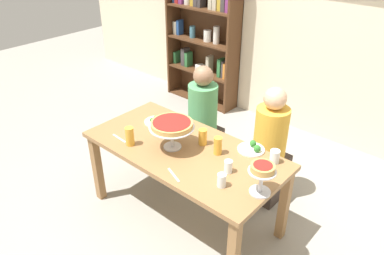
# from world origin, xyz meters

# --- Properties ---
(ground_plane) EXTENTS (12.00, 12.00, 0.00)m
(ground_plane) POSITION_xyz_m (0.00, 0.00, 0.00)
(ground_plane) COLOR gray
(rear_partition) EXTENTS (8.00, 0.12, 2.80)m
(rear_partition) POSITION_xyz_m (0.00, 2.20, 1.40)
(rear_partition) COLOR beige
(rear_partition) RESTS_ON ground_plane
(dining_table) EXTENTS (1.69, 0.83, 0.74)m
(dining_table) POSITION_xyz_m (0.00, 0.00, 0.65)
(dining_table) COLOR olive
(dining_table) RESTS_ON ground_plane
(bookshelf) EXTENTS (1.10, 0.30, 2.21)m
(bookshelf) POSITION_xyz_m (-1.47, 2.01, 1.17)
(bookshelf) COLOR #4C2D19
(bookshelf) RESTS_ON ground_plane
(diner_far_right) EXTENTS (0.34, 0.34, 1.15)m
(diner_far_right) POSITION_xyz_m (0.39, 0.73, 0.49)
(diner_far_right) COLOR #382D28
(diner_far_right) RESTS_ON ground_plane
(diner_far_left) EXTENTS (0.34, 0.34, 1.15)m
(diner_far_left) POSITION_xyz_m (-0.40, 0.72, 0.49)
(diner_far_left) COLOR #382D28
(diner_far_left) RESTS_ON ground_plane
(deep_dish_pizza_stand) EXTENTS (0.37, 0.37, 0.24)m
(deep_dish_pizza_stand) POSITION_xyz_m (-0.08, -0.06, 0.94)
(deep_dish_pizza_stand) COLOR silver
(deep_dish_pizza_stand) RESTS_ON dining_table
(personal_pizza_stand) EXTENTS (0.20, 0.20, 0.24)m
(personal_pizza_stand) POSITION_xyz_m (0.78, -0.07, 0.91)
(personal_pizza_stand) COLOR silver
(personal_pizza_stand) RESTS_ON dining_table
(salad_plate_near_diner) EXTENTS (0.22, 0.22, 0.07)m
(salad_plate_near_diner) POSITION_xyz_m (-0.48, 0.14, 0.76)
(salad_plate_near_diner) COLOR white
(salad_plate_near_diner) RESTS_ON dining_table
(salad_plate_far_diner) EXTENTS (0.22, 0.22, 0.07)m
(salad_plate_far_diner) POSITION_xyz_m (0.44, 0.34, 0.76)
(salad_plate_far_diner) COLOR white
(salad_plate_far_diner) RESTS_ON dining_table
(beer_glass_amber_tall) EXTENTS (0.07, 0.07, 0.16)m
(beer_glass_amber_tall) POSITION_xyz_m (-0.37, -0.26, 0.82)
(beer_glass_amber_tall) COLOR gold
(beer_glass_amber_tall) RESTS_ON dining_table
(beer_glass_amber_short) EXTENTS (0.07, 0.07, 0.14)m
(beer_glass_amber_short) POSITION_xyz_m (0.08, 0.15, 0.81)
(beer_glass_amber_short) COLOR gold
(beer_glass_amber_short) RESTS_ON dining_table
(beer_glass_amber_spare) EXTENTS (0.07, 0.07, 0.15)m
(beer_glass_amber_spare) POSITION_xyz_m (0.26, 0.12, 0.81)
(beer_glass_amber_spare) COLOR gold
(beer_glass_amber_spare) RESTS_ON dining_table
(water_glass_clear_near) EXTENTS (0.07, 0.07, 0.10)m
(water_glass_clear_near) POSITION_xyz_m (0.53, -0.19, 0.79)
(water_glass_clear_near) COLOR white
(water_glass_clear_near) RESTS_ON dining_table
(water_glass_clear_far) EXTENTS (0.06, 0.06, 0.10)m
(water_glass_clear_far) POSITION_xyz_m (0.47, -0.03, 0.79)
(water_glass_clear_far) COLOR white
(water_glass_clear_far) RESTS_ON dining_table
(water_glass_clear_spare) EXTENTS (0.08, 0.08, 0.11)m
(water_glass_clear_spare) POSITION_xyz_m (0.66, 0.31, 0.79)
(water_glass_clear_spare) COLOR white
(water_glass_clear_spare) RESTS_ON dining_table
(cutlery_fork_near) EXTENTS (0.18, 0.05, 0.00)m
(cutlery_fork_near) POSITION_xyz_m (-0.26, 0.30, 0.74)
(cutlery_fork_near) COLOR silver
(cutlery_fork_near) RESTS_ON dining_table
(cutlery_knife_near) EXTENTS (0.18, 0.03, 0.00)m
(cutlery_knife_near) POSITION_xyz_m (-0.51, -0.26, 0.74)
(cutlery_knife_near) COLOR silver
(cutlery_knife_near) RESTS_ON dining_table
(cutlery_fork_far) EXTENTS (0.17, 0.08, 0.00)m
(cutlery_fork_far) POSITION_xyz_m (0.19, -0.32, 0.74)
(cutlery_fork_far) COLOR silver
(cutlery_fork_far) RESTS_ON dining_table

